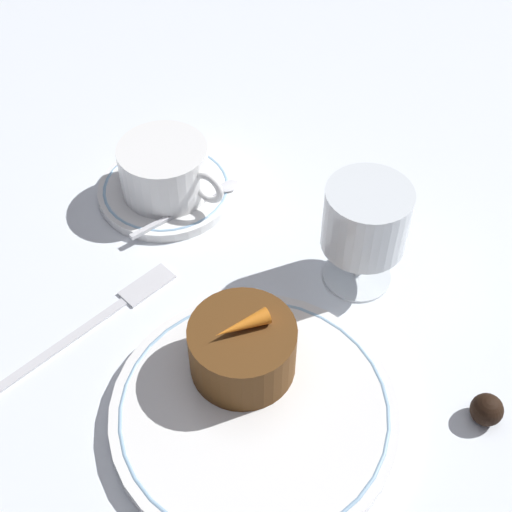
{
  "coord_description": "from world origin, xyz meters",
  "views": [
    {
      "loc": [
        0.14,
        -0.28,
        0.49
      ],
      "look_at": [
        -0.08,
        0.05,
        0.04
      ],
      "focal_mm": 50.0,
      "sensor_mm": 36.0,
      "label": 1
    }
  ],
  "objects_px": {
    "wine_glass": "(365,224)",
    "dessert_cake": "(243,349)",
    "dinner_plate": "(254,411)",
    "coffee_cup": "(165,168)",
    "fork": "(103,315)"
  },
  "relations": [
    {
      "from": "coffee_cup",
      "to": "fork",
      "type": "relative_size",
      "value": 0.6
    },
    {
      "from": "dinner_plate",
      "to": "coffee_cup",
      "type": "height_order",
      "value": "coffee_cup"
    },
    {
      "from": "dinner_plate",
      "to": "coffee_cup",
      "type": "distance_m",
      "value": 0.26
    },
    {
      "from": "wine_glass",
      "to": "coffee_cup",
      "type": "bearing_deg",
      "value": -176.8
    },
    {
      "from": "dinner_plate",
      "to": "dessert_cake",
      "type": "xyz_separation_m",
      "value": [
        -0.03,
        0.03,
        0.03
      ]
    },
    {
      "from": "dessert_cake",
      "to": "wine_glass",
      "type": "bearing_deg",
      "value": 79.23
    },
    {
      "from": "dinner_plate",
      "to": "coffee_cup",
      "type": "relative_size",
      "value": 1.95
    },
    {
      "from": "coffee_cup",
      "to": "dessert_cake",
      "type": "height_order",
      "value": "same"
    },
    {
      "from": "dinner_plate",
      "to": "fork",
      "type": "xyz_separation_m",
      "value": [
        -0.16,
        0.01,
        -0.01
      ]
    },
    {
      "from": "dinner_plate",
      "to": "fork",
      "type": "height_order",
      "value": "dinner_plate"
    },
    {
      "from": "coffee_cup",
      "to": "dessert_cake",
      "type": "bearing_deg",
      "value": -36.1
    },
    {
      "from": "wine_glass",
      "to": "dessert_cake",
      "type": "height_order",
      "value": "wine_glass"
    },
    {
      "from": "dinner_plate",
      "to": "coffee_cup",
      "type": "xyz_separation_m",
      "value": [
        -0.21,
        0.16,
        0.03
      ]
    },
    {
      "from": "dinner_plate",
      "to": "wine_glass",
      "type": "relative_size",
      "value": 2.13
    },
    {
      "from": "coffee_cup",
      "to": "wine_glass",
      "type": "relative_size",
      "value": 1.09
    }
  ]
}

